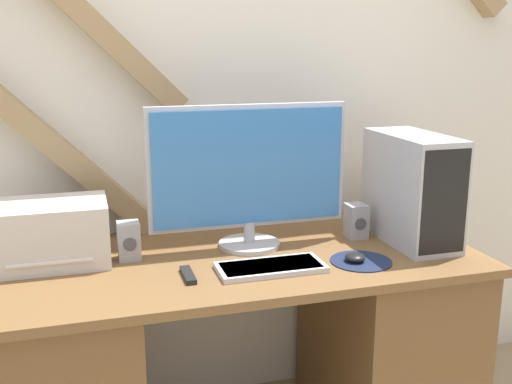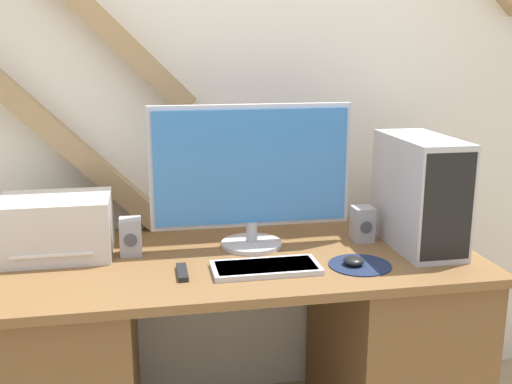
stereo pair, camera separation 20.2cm
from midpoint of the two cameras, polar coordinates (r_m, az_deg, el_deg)
name	(u,v)px [view 2 (the right image)]	position (r m, az deg, el deg)	size (l,w,h in m)	color
wall_back	(217,75)	(2.36, -1.26, 11.05)	(6.40, 0.13, 2.70)	silver
desk	(237,352)	(2.22, 0.88, -15.09)	(1.66, 0.75, 0.76)	brown
monitor	(251,172)	(2.09, 2.31, 1.92)	(0.71, 0.22, 0.51)	#B7B7BC
keyboard	(266,267)	(1.93, 3.95, -7.24)	(0.35, 0.16, 0.02)	silver
mousepad	(360,265)	(2.02, 12.72, -6.85)	(0.21, 0.21, 0.00)	#19233D
mouse	(353,261)	(2.01, 12.15, -6.48)	(0.07, 0.07, 0.03)	black
computer_tower	(420,193)	(2.21, 17.88, -0.08)	(0.19, 0.42, 0.40)	#B2B2B7
printer	(56,227)	(2.11, -15.99, -3.27)	(0.37, 0.27, 0.21)	beige
speaker_left	(131,237)	(2.08, -9.15, -4.26)	(0.07, 0.08, 0.13)	#99999E
speaker_right	(362,224)	(2.25, 12.65, -3.03)	(0.07, 0.08, 0.13)	#99999E
remote_control	(182,272)	(1.90, -4.02, -7.70)	(0.03, 0.13, 0.02)	black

